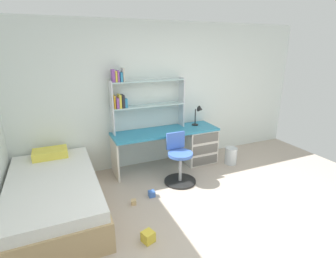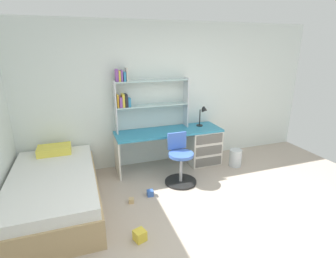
{
  "view_description": "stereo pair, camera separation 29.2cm",
  "coord_description": "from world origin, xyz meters",
  "px_view_note": "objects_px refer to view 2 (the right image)",
  "views": [
    {
      "loc": [
        -1.78,
        -1.96,
        2.15
      ],
      "look_at": [
        -0.28,
        1.43,
        0.96
      ],
      "focal_mm": 27.89,
      "sensor_mm": 36.0,
      "label": 1
    },
    {
      "loc": [
        -1.51,
        -2.07,
        2.15
      ],
      "look_at": [
        -0.28,
        1.43,
        0.96
      ],
      "focal_mm": 27.89,
      "sensor_mm": 36.0,
      "label": 2
    }
  ],
  "objects_px": {
    "toy_block_blue_2": "(150,193)",
    "swivel_chair": "(180,164)",
    "desk_lamp": "(204,113)",
    "waste_bin": "(235,158)",
    "bed_platform": "(54,191)",
    "desk": "(194,144)",
    "toy_block_yellow_0": "(140,235)",
    "bookshelf_hutch": "(142,95)",
    "toy_block_natural_1": "(131,201)"
  },
  "relations": [
    {
      "from": "bed_platform",
      "to": "toy_block_yellow_0",
      "type": "relative_size",
      "value": 16.08
    },
    {
      "from": "swivel_chair",
      "to": "toy_block_blue_2",
      "type": "bearing_deg",
      "value": -156.55
    },
    {
      "from": "desk_lamp",
      "to": "bookshelf_hutch",
      "type": "bearing_deg",
      "value": 173.31
    },
    {
      "from": "swivel_chair",
      "to": "toy_block_natural_1",
      "type": "distance_m",
      "value": 0.99
    },
    {
      "from": "bed_platform",
      "to": "waste_bin",
      "type": "xyz_separation_m",
      "value": [
        3.1,
        0.32,
        -0.1
      ]
    },
    {
      "from": "desk",
      "to": "toy_block_yellow_0",
      "type": "bearing_deg",
      "value": -130.46
    },
    {
      "from": "swivel_chair",
      "to": "bed_platform",
      "type": "height_order",
      "value": "swivel_chair"
    },
    {
      "from": "toy_block_blue_2",
      "to": "toy_block_natural_1",
      "type": "bearing_deg",
      "value": -164.04
    },
    {
      "from": "bookshelf_hutch",
      "to": "toy_block_natural_1",
      "type": "distance_m",
      "value": 1.78
    },
    {
      "from": "desk",
      "to": "desk_lamp",
      "type": "bearing_deg",
      "value": 12.49
    },
    {
      "from": "swivel_chair",
      "to": "waste_bin",
      "type": "relative_size",
      "value": 2.55
    },
    {
      "from": "desk",
      "to": "desk_lamp",
      "type": "height_order",
      "value": "desk_lamp"
    },
    {
      "from": "swivel_chair",
      "to": "bed_platform",
      "type": "distance_m",
      "value": 1.9
    },
    {
      "from": "toy_block_blue_2",
      "to": "swivel_chair",
      "type": "bearing_deg",
      "value": 23.45
    },
    {
      "from": "waste_bin",
      "to": "swivel_chair",
      "type": "bearing_deg",
      "value": -169.77
    },
    {
      "from": "desk_lamp",
      "to": "toy_block_blue_2",
      "type": "bearing_deg",
      "value": -145.34
    },
    {
      "from": "toy_block_natural_1",
      "to": "desk",
      "type": "bearing_deg",
      "value": 33.92
    },
    {
      "from": "toy_block_yellow_0",
      "to": "toy_block_natural_1",
      "type": "distance_m",
      "value": 0.78
    },
    {
      "from": "bookshelf_hutch",
      "to": "desk_lamp",
      "type": "height_order",
      "value": "bookshelf_hutch"
    },
    {
      "from": "desk_lamp",
      "to": "swivel_chair",
      "type": "bearing_deg",
      "value": -138.11
    },
    {
      "from": "bed_platform",
      "to": "toy_block_blue_2",
      "type": "xyz_separation_m",
      "value": [
        1.31,
        -0.15,
        -0.21
      ]
    },
    {
      "from": "waste_bin",
      "to": "desk_lamp",
      "type": "bearing_deg",
      "value": 137.11
    },
    {
      "from": "desk",
      "to": "bookshelf_hutch",
      "type": "relative_size",
      "value": 1.46
    },
    {
      "from": "desk",
      "to": "toy_block_natural_1",
      "type": "xyz_separation_m",
      "value": [
        -1.41,
        -0.95,
        -0.35
      ]
    },
    {
      "from": "toy_block_blue_2",
      "to": "bed_platform",
      "type": "bearing_deg",
      "value": 173.58
    },
    {
      "from": "desk_lamp",
      "to": "waste_bin",
      "type": "height_order",
      "value": "desk_lamp"
    },
    {
      "from": "desk_lamp",
      "to": "bed_platform",
      "type": "xyz_separation_m",
      "value": [
        -2.63,
        -0.76,
        -0.7
      ]
    },
    {
      "from": "desk",
      "to": "swivel_chair",
      "type": "bearing_deg",
      "value": -130.73
    },
    {
      "from": "swivel_chair",
      "to": "bookshelf_hutch",
      "type": "bearing_deg",
      "value": 117.41
    },
    {
      "from": "desk_lamp",
      "to": "swivel_chair",
      "type": "distance_m",
      "value": 1.17
    },
    {
      "from": "bookshelf_hutch",
      "to": "desk_lamp",
      "type": "xyz_separation_m",
      "value": [
        1.14,
        -0.13,
        -0.38
      ]
    },
    {
      "from": "desk_lamp",
      "to": "waste_bin",
      "type": "bearing_deg",
      "value": -42.89
    },
    {
      "from": "desk_lamp",
      "to": "desk",
      "type": "bearing_deg",
      "value": -167.51
    },
    {
      "from": "desk",
      "to": "desk_lamp",
      "type": "xyz_separation_m",
      "value": [
        0.21,
        0.05,
        0.57
      ]
    },
    {
      "from": "swivel_chair",
      "to": "bed_platform",
      "type": "bearing_deg",
      "value": -176.85
    },
    {
      "from": "desk",
      "to": "bookshelf_hutch",
      "type": "bearing_deg",
      "value": 169.14
    },
    {
      "from": "waste_bin",
      "to": "toy_block_blue_2",
      "type": "relative_size",
      "value": 3.52
    },
    {
      "from": "desk_lamp",
      "to": "toy_block_yellow_0",
      "type": "distance_m",
      "value": 2.6
    },
    {
      "from": "bed_platform",
      "to": "desk_lamp",
      "type": "bearing_deg",
      "value": 16.12
    },
    {
      "from": "waste_bin",
      "to": "bed_platform",
      "type": "bearing_deg",
      "value": -174.08
    },
    {
      "from": "swivel_chair",
      "to": "bed_platform",
      "type": "xyz_separation_m",
      "value": [
        -1.9,
        -0.1,
        -0.07
      ]
    },
    {
      "from": "bed_platform",
      "to": "toy_block_blue_2",
      "type": "distance_m",
      "value": 1.34
    },
    {
      "from": "bookshelf_hutch",
      "to": "desk_lamp",
      "type": "distance_m",
      "value": 1.21
    },
    {
      "from": "desk",
      "to": "waste_bin",
      "type": "relative_size",
      "value": 6.04
    },
    {
      "from": "desk_lamp",
      "to": "toy_block_blue_2",
      "type": "relative_size",
      "value": 4.23
    },
    {
      "from": "bookshelf_hutch",
      "to": "desk",
      "type": "bearing_deg",
      "value": -10.86
    },
    {
      "from": "swivel_chair",
      "to": "toy_block_yellow_0",
      "type": "xyz_separation_m",
      "value": [
        -0.95,
        -1.12,
        -0.26
      ]
    },
    {
      "from": "bed_platform",
      "to": "toy_block_blue_2",
      "type": "bearing_deg",
      "value": -6.42
    },
    {
      "from": "bookshelf_hutch",
      "to": "toy_block_yellow_0",
      "type": "relative_size",
      "value": 10.32
    },
    {
      "from": "desk",
      "to": "waste_bin",
      "type": "xyz_separation_m",
      "value": [
        0.68,
        -0.39,
        -0.23
      ]
    }
  ]
}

